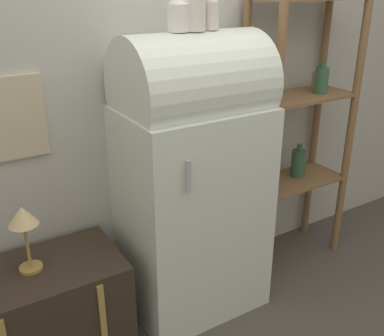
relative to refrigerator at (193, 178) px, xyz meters
The scene contains 9 objects.
ground_plane 0.86m from the refrigerator, 89.99° to the right, with size 12.00×12.00×0.00m, color #4C4742.
wall_back 0.62m from the refrigerator, 91.25° to the left, with size 7.00×0.09×2.70m.
refrigerator is the anchor object (origin of this frame).
suitcase_trunk 1.02m from the refrigerator, behind, with size 0.79×0.48×0.54m.
shelf_unit 0.88m from the refrigerator, ahead, with size 0.71×0.35×1.73m.
vase_left 0.87m from the refrigerator, behind, with size 0.10×0.10×0.19m.
vase_center 0.91m from the refrigerator, 114.13° to the right, with size 0.12×0.12×0.29m.
vase_right 0.87m from the refrigerator, ahead, with size 0.07×0.07×0.20m.
desk_lamp 0.89m from the refrigerator, behind, with size 0.14×0.14×0.33m.
Camera 1 is at (-1.18, -1.63, 1.82)m, focal length 42.00 mm.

